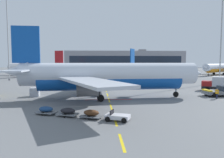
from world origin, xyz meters
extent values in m
plane|color=slate|center=(40.00, 40.00, 0.00)|extent=(400.00, 400.00, 0.00)
cube|color=yellow|center=(18.00, 2.49, 0.00)|extent=(0.24, 4.00, 0.01)
cube|color=yellow|center=(18.00, 8.74, 0.00)|extent=(0.24, 4.00, 0.01)
cube|color=yellow|center=(18.00, 15.85, 0.00)|extent=(0.24, 4.00, 0.01)
cube|color=yellow|center=(18.00, 21.46, 0.00)|extent=(0.24, 4.00, 0.01)
cube|color=yellow|center=(18.00, 27.42, 0.00)|extent=(0.24, 4.00, 0.01)
cube|color=yellow|center=(18.00, 33.24, 0.00)|extent=(0.24, 4.00, 0.01)
cube|color=yellow|center=(18.00, 40.06, 0.00)|extent=(0.24, 4.00, 0.01)
cube|color=yellow|center=(18.00, 46.86, 0.00)|extent=(0.24, 4.00, 0.01)
cube|color=yellow|center=(18.00, 53.99, 0.00)|extent=(0.24, 4.00, 0.01)
cube|color=yellow|center=(18.00, 61.21, 0.00)|extent=(0.24, 4.00, 0.01)
cube|color=yellow|center=(18.00, 67.23, 0.00)|extent=(0.24, 4.00, 0.01)
cube|color=yellow|center=(18.00, 73.21, 0.00)|extent=(0.24, 4.00, 0.01)
cube|color=yellow|center=(18.00, 80.15, 0.00)|extent=(0.24, 4.00, 0.01)
cube|color=yellow|center=(18.00, 87.47, 0.00)|extent=(0.24, 4.00, 0.01)
cube|color=#B21414|center=(18.00, 22.00, 0.00)|extent=(8.00, 0.40, 0.01)
cylinder|color=silver|center=(18.43, 23.14, 4.30)|extent=(30.28, 5.66, 3.80)
cylinder|color=#0F479E|center=(18.43, 23.14, 3.26)|extent=(24.67, 5.01, 3.50)
cone|color=silver|center=(33.46, 24.07, 4.30)|extent=(3.72, 3.93, 3.72)
cone|color=silver|center=(2.72, 22.17, 4.78)|extent=(4.39, 3.48, 3.23)
cube|color=#192333|center=(32.41, 24.01, 4.97)|extent=(1.77, 2.94, 0.60)
cube|color=#0F479E|center=(4.46, 22.27, 9.20)|extent=(4.41, 0.63, 6.00)
cube|color=silver|center=(3.56, 25.42, 5.06)|extent=(3.59, 6.59, 0.24)
cube|color=silver|center=(3.96, 19.04, 5.06)|extent=(3.59, 6.59, 0.24)
cube|color=#B7BCC6|center=(13.94, 31.38, 3.83)|extent=(9.23, 17.66, 0.36)
cube|color=#B7BCC6|center=(14.99, 14.41, 3.83)|extent=(11.02, 17.53, 0.36)
cylinder|color=#4C4F54|center=(13.98, 28.37, 2.38)|extent=(3.32, 2.29, 2.10)
cylinder|color=black|center=(15.57, 28.47, 2.38)|extent=(0.23, 1.79, 1.79)
cylinder|color=#4C4F54|center=(14.66, 17.40, 2.38)|extent=(3.32, 2.29, 2.10)
cylinder|color=black|center=(16.26, 17.49, 2.38)|extent=(0.23, 1.79, 1.79)
cylinder|color=gray|center=(30.31, 23.88, 1.83)|extent=(0.28, 0.28, 2.67)
cylinder|color=black|center=(30.31, 23.88, 0.50)|extent=(1.01, 0.34, 0.99)
cylinder|color=gray|center=(16.28, 25.61, 1.86)|extent=(0.28, 0.28, 2.61)
cylinder|color=black|center=(16.26, 25.96, 0.55)|extent=(1.12, 0.42, 1.10)
cylinder|color=black|center=(16.30, 25.26, 0.55)|extent=(1.12, 0.42, 1.10)
cylinder|color=gray|center=(16.60, 20.42, 1.86)|extent=(0.28, 0.28, 2.61)
cylinder|color=black|center=(16.58, 20.77, 0.55)|extent=(1.12, 0.42, 1.10)
cylinder|color=black|center=(16.62, 20.07, 0.55)|extent=(1.12, 0.42, 1.10)
cube|color=slate|center=(39.00, 24.42, 0.70)|extent=(6.13, 3.09, 0.60)
cube|color=yellow|center=(36.36, 24.29, 1.12)|extent=(0.82, 2.55, 0.24)
cylinder|color=black|center=(37.15, 22.92, 0.45)|extent=(0.92, 0.44, 0.90)
cylinder|color=black|center=(37.01, 25.72, 0.45)|extent=(0.92, 0.44, 0.90)
cylinder|color=white|center=(-13.03, 88.48, 3.99)|extent=(27.32, 13.25, 3.52)
cylinder|color=maroon|center=(-13.03, 88.48, 3.02)|extent=(22.37, 11.13, 3.24)
cone|color=white|center=(-26.06, 93.46, 3.99)|extent=(4.26, 4.38, 3.45)
cone|color=white|center=(0.61, 83.27, 4.43)|extent=(4.70, 4.19, 2.99)
cube|color=#192333|center=(-25.15, 93.11, 4.60)|extent=(2.33, 3.00, 0.56)
cube|color=maroon|center=(-0.91, 83.85, 8.53)|extent=(3.93, 1.77, 5.56)
cube|color=white|center=(-1.36, 80.85, 4.69)|extent=(4.89, 6.60, 0.22)
cube|color=white|center=(0.76, 86.39, 4.69)|extent=(4.89, 6.60, 0.22)
cube|color=#B7BCC6|center=(-12.40, 79.81, 3.55)|extent=(13.57, 14.91, 0.33)
cube|color=#B7BCC6|center=(-6.78, 94.53, 3.55)|extent=(4.89, 15.88, 0.33)
cylinder|color=#4C4F54|center=(-11.28, 82.36, 2.20)|extent=(3.47, 2.88, 1.95)
cylinder|color=black|center=(-12.66, 82.89, 2.20)|extent=(0.69, 1.59, 1.65)
cylinder|color=#4C4F54|center=(-7.64, 91.88, 2.20)|extent=(3.47, 2.88, 1.95)
cylinder|color=black|center=(-9.02, 92.41, 2.20)|extent=(0.69, 1.59, 1.65)
cylinder|color=gray|center=(-23.33, 92.42, 1.69)|extent=(0.26, 0.26, 2.47)
cylinder|color=black|center=(-23.33, 92.42, 0.46)|extent=(0.95, 0.57, 0.92)
cylinder|color=gray|center=(-12.16, 85.57, 1.72)|extent=(0.26, 0.26, 2.42)
cylinder|color=black|center=(-12.27, 85.27, 0.51)|extent=(1.07, 0.67, 1.02)
cylinder|color=black|center=(-12.04, 85.87, 0.51)|extent=(1.07, 0.67, 1.02)
cylinder|color=gray|center=(-10.44, 90.07, 1.72)|extent=(0.26, 0.26, 2.42)
cylinder|color=black|center=(-10.55, 89.77, 0.51)|extent=(1.07, 0.67, 1.02)
cylinder|color=black|center=(-10.32, 90.38, 0.51)|extent=(1.07, 0.67, 1.02)
cylinder|color=silver|center=(33.61, 69.57, 3.79)|extent=(15.14, 25.11, 3.35)
cylinder|color=#0F479E|center=(33.61, 69.57, 2.87)|extent=(12.64, 20.60, 3.08)
cone|color=silver|center=(39.70, 81.36, 3.79)|extent=(4.33, 4.25, 3.28)
cone|color=silver|center=(27.25, 57.23, 4.21)|extent=(4.23, 4.60, 2.85)
cube|color=#192333|center=(39.27, 80.54, 4.38)|extent=(2.88, 2.41, 0.53)
cube|color=#0F479E|center=(27.95, 58.61, 8.11)|extent=(2.06, 3.59, 5.29)
cube|color=silver|center=(25.16, 59.35, 4.46)|extent=(6.31, 5.09, 0.21)
cube|color=silver|center=(30.18, 56.76, 4.46)|extent=(6.31, 5.09, 0.21)
cube|color=#B7BCC6|center=(25.35, 69.89, 3.37)|extent=(13.37, 13.79, 0.32)
cube|color=#B7BCC6|center=(38.66, 63.02, 3.37)|extent=(15.43, 6.28, 0.32)
cylinder|color=#4C4F54|center=(27.64, 68.56, 2.09)|extent=(2.94, 3.36, 1.85)
cylinder|color=black|center=(28.28, 69.82, 2.09)|extent=(1.45, 0.82, 1.57)
cylinder|color=#4C4F54|center=(36.25, 64.12, 2.09)|extent=(2.94, 3.36, 1.85)
cylinder|color=black|center=(36.90, 65.37, 2.09)|extent=(1.45, 0.82, 1.57)
cylinder|color=gray|center=(38.42, 78.89, 1.61)|extent=(0.25, 0.25, 2.35)
cylinder|color=black|center=(38.42, 78.89, 0.44)|extent=(0.62, 0.89, 0.87)
cylinder|color=gray|center=(30.77, 69.06, 1.64)|extent=(0.25, 0.25, 2.30)
cylinder|color=black|center=(30.49, 69.20, 0.48)|extent=(0.72, 1.00, 0.97)
cylinder|color=black|center=(31.04, 68.91, 0.48)|extent=(0.72, 1.00, 0.97)
cylinder|color=gray|center=(34.84, 66.95, 1.64)|extent=(0.25, 0.25, 2.30)
cylinder|color=black|center=(34.57, 67.09, 0.48)|extent=(0.72, 1.00, 0.97)
cylinder|color=black|center=(35.12, 66.81, 0.48)|extent=(0.72, 1.00, 0.97)
cylinder|color=silver|center=(74.03, 86.42, 3.83)|extent=(22.80, 19.73, 3.39)
cylinder|color=orange|center=(74.03, 86.42, 2.90)|extent=(18.79, 16.33, 3.11)
cone|color=silver|center=(63.71, 77.86, 3.83)|extent=(4.52, 4.54, 3.32)
cube|color=#192333|center=(64.43, 78.46, 4.42)|extent=(2.72, 2.86, 0.53)
cube|color=silver|center=(82.29, 96.98, 4.51)|extent=(5.83, 6.21, 0.21)
cube|color=#B7BCC6|center=(71.92, 94.51, 3.41)|extent=(15.18, 11.47, 0.32)
cylinder|color=#4C4F54|center=(73.73, 92.54, 2.12)|extent=(3.39, 3.26, 1.87)
cylinder|color=black|center=(72.63, 91.63, 2.12)|extent=(1.10, 1.29, 1.59)
cylinder|color=gray|center=(65.87, 79.65, 1.63)|extent=(0.25, 0.25, 2.37)
cylinder|color=black|center=(65.87, 79.65, 0.44)|extent=(0.84, 0.76, 0.88)
cylinder|color=gray|center=(76.88, 85.78, 1.65)|extent=(0.25, 0.25, 2.33)
cylinder|color=black|center=(76.68, 86.02, 0.49)|extent=(0.95, 0.87, 0.98)
cylinder|color=gray|center=(73.92, 89.34, 1.65)|extent=(0.25, 0.25, 2.33)
cylinder|color=black|center=(74.12, 89.10, 0.49)|extent=(0.95, 0.87, 0.98)
cylinder|color=black|center=(73.72, 89.58, 0.49)|extent=(0.95, 0.87, 0.98)
cube|color=black|center=(42.55, 30.97, 0.74)|extent=(7.26, 5.58, 0.60)
cube|color=maroon|center=(40.55, 32.13, 1.59)|extent=(3.21, 3.19, 1.10)
cube|color=#192333|center=(39.56, 32.70, 1.69)|extent=(1.01, 1.69, 0.64)
cube|color=#B7BCC6|center=(43.40, 30.48, 2.09)|extent=(5.32, 4.46, 2.10)
cylinder|color=black|center=(40.01, 31.05, 0.48)|extent=(0.97, 0.72, 0.96)
cylinder|color=black|center=(41.21, 33.13, 0.48)|extent=(0.97, 0.72, 0.96)
cube|color=silver|center=(18.25, 8.79, 0.46)|extent=(2.94, 2.28, 0.44)
cube|color=black|center=(17.65, 9.03, 0.86)|extent=(0.53, 1.08, 0.56)
cylinder|color=black|center=(19.36, 9.09, 0.28)|extent=(0.59, 0.38, 0.56)
cylinder|color=black|center=(18.83, 7.80, 0.28)|extent=(0.59, 0.38, 0.56)
cylinder|color=black|center=(17.67, 9.78, 0.28)|extent=(0.59, 0.38, 0.56)
cylinder|color=black|center=(17.14, 8.48, 0.28)|extent=(0.59, 0.38, 0.56)
cube|color=slate|center=(15.38, 9.96, 0.28)|extent=(2.79, 2.30, 0.12)
ellipsoid|color=#4C2D19|center=(15.38, 9.96, 0.66)|extent=(2.14, 1.80, 0.64)
cylinder|color=black|center=(15.63, 10.58, 0.22)|extent=(0.46, 0.30, 0.44)
cylinder|color=black|center=(15.12, 9.33, 0.22)|extent=(0.46, 0.30, 0.44)
cube|color=slate|center=(12.60, 11.09, 0.28)|extent=(2.79, 2.30, 0.12)
ellipsoid|color=black|center=(12.60, 11.09, 0.66)|extent=(2.14, 1.80, 0.64)
cylinder|color=black|center=(12.86, 11.72, 0.22)|extent=(0.46, 0.30, 0.44)
cylinder|color=black|center=(12.35, 10.47, 0.22)|extent=(0.46, 0.30, 0.44)
cube|color=slate|center=(9.82, 12.22, 0.28)|extent=(2.79, 2.30, 0.12)
ellipsoid|color=navy|center=(9.82, 12.22, 0.66)|extent=(2.14, 1.80, 0.64)
cylinder|color=black|center=(10.08, 12.85, 0.22)|extent=(0.46, 0.30, 0.44)
cylinder|color=black|center=(9.57, 11.60, 0.22)|extent=(0.46, 0.30, 0.44)
cylinder|color=#191E38|center=(36.69, 21.43, 0.44)|extent=(0.16, 0.16, 0.88)
cylinder|color=#191E38|center=(36.75, 21.66, 0.44)|extent=(0.16, 0.16, 0.88)
cube|color=orange|center=(36.72, 21.55, 1.21)|extent=(0.44, 0.56, 0.66)
cube|color=silver|center=(36.72, 21.55, 1.24)|extent=(0.45, 0.57, 0.06)
sphere|color=#8C664C|center=(36.72, 21.55, 1.66)|extent=(0.24, 0.24, 0.24)
cylinder|color=orange|center=(36.83, 21.26, 1.24)|extent=(0.09, 0.09, 0.59)
cylinder|color=orange|center=(36.61, 21.84, 1.24)|extent=(0.09, 0.09, 0.59)
cube|color=#B7BCC6|center=(4.50, 26.43, 0.80)|extent=(1.74, 1.70, 1.60)
cube|color=silver|center=(4.50, 26.43, 0.80)|extent=(1.62, 0.19, 1.36)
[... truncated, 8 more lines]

